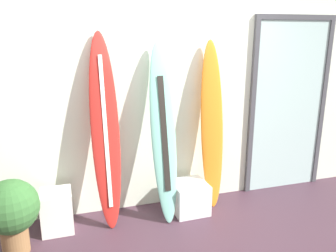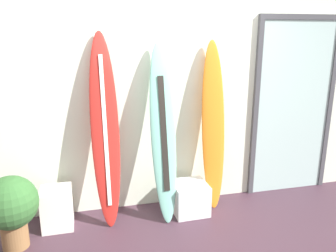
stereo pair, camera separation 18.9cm
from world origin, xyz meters
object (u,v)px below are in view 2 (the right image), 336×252
at_px(surfboard_sunset, 213,128).
at_px(display_block_left, 190,198).
at_px(surfboard_crimson, 105,132).
at_px(display_block_center, 57,208).
at_px(glass_door, 293,105).
at_px(potted_plant, 11,206).
at_px(surfboard_seafoam, 163,134).

xyz_separation_m(surfboard_sunset, display_block_left, (-0.30, -0.12, -0.78)).
xyz_separation_m(surfboard_crimson, display_block_center, (-0.54, -0.04, -0.78)).
bearing_deg(glass_door, surfboard_sunset, -171.54).
bearing_deg(potted_plant, surfboard_seafoam, 9.63).
xyz_separation_m(surfboard_seafoam, surfboard_sunset, (0.61, 0.10, -0.00)).
distance_m(surfboard_seafoam, display_block_center, 1.37).
height_order(display_block_left, display_block_center, display_block_center).
bearing_deg(surfboard_sunset, potted_plant, -170.54).
relative_size(display_block_center, potted_plant, 0.60).
bearing_deg(surfboard_sunset, display_block_left, -158.61).
relative_size(surfboard_crimson, surfboard_sunset, 1.05).
bearing_deg(display_block_center, glass_door, 4.94).
relative_size(display_block_left, display_block_center, 0.91).
bearing_deg(surfboard_sunset, surfboard_seafoam, -170.97).
relative_size(surfboard_sunset, display_block_left, 4.90).
bearing_deg(surfboard_seafoam, display_block_center, 179.26).
bearing_deg(display_block_center, surfboard_sunset, 2.67).
distance_m(surfboard_crimson, surfboard_seafoam, 0.61).
height_order(surfboard_seafoam, surfboard_sunset, surfboard_sunset).
bearing_deg(potted_plant, surfboard_sunset, 9.46).
bearing_deg(potted_plant, display_block_center, 36.00).
bearing_deg(display_block_left, display_block_center, 178.53).
bearing_deg(display_block_left, surfboard_sunset, 21.39).
bearing_deg(surfboard_crimson, surfboard_sunset, 2.19).
distance_m(surfboard_crimson, display_block_left, 1.23).
relative_size(surfboard_seafoam, potted_plant, 2.65).
height_order(display_block_center, glass_door, glass_door).
bearing_deg(display_block_center, potted_plant, -144.00).
distance_m(surfboard_sunset, display_block_center, 1.90).
xyz_separation_m(display_block_left, potted_plant, (-1.83, -0.24, 0.26)).
bearing_deg(surfboard_seafoam, display_block_left, -4.21).
xyz_separation_m(surfboard_seafoam, glass_door, (1.73, 0.26, 0.18)).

